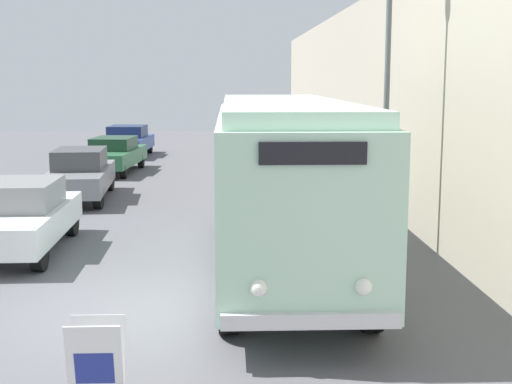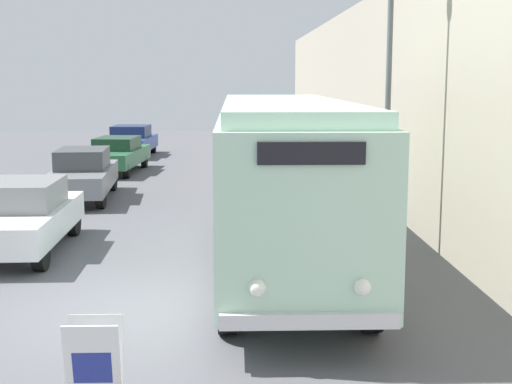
# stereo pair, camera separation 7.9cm
# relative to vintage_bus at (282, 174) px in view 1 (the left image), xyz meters

# --- Properties ---
(ground_plane) EXTENTS (80.00, 80.00, 0.00)m
(ground_plane) POSITION_rel_vintage_bus_xyz_m (-2.80, -2.57, -1.87)
(ground_plane) COLOR #56565B
(building_wall_right) EXTENTS (0.30, 60.00, 6.29)m
(building_wall_right) POSITION_rel_vintage_bus_xyz_m (3.56, 7.43, 1.27)
(building_wall_right) COLOR #B2A893
(building_wall_right) RESTS_ON ground_plane
(vintage_bus) EXTENTS (2.41, 9.97, 3.28)m
(vintage_bus) POSITION_rel_vintage_bus_xyz_m (0.00, 0.00, 0.00)
(vintage_bus) COLOR black
(vintage_bus) RESTS_ON ground_plane
(sign_board) EXTENTS (0.61, 0.40, 1.07)m
(sign_board) POSITION_rel_vintage_bus_xyz_m (-2.51, -5.99, -1.35)
(sign_board) COLOR gray
(sign_board) RESTS_ON ground_plane
(streetlamp) EXTENTS (0.36, 0.36, 6.91)m
(streetlamp) POSITION_rel_vintage_bus_xyz_m (2.27, 1.32, 2.56)
(streetlamp) COLOR #595E60
(streetlamp) RESTS_ON ground_plane
(parked_car_near) EXTENTS (1.89, 4.60, 1.53)m
(parked_car_near) POSITION_rel_vintage_bus_xyz_m (-5.50, 1.59, -1.09)
(parked_car_near) COLOR black
(parked_car_near) RESTS_ON ground_plane
(parked_car_mid) EXTENTS (2.03, 4.86, 1.55)m
(parked_car_mid) POSITION_rel_vintage_bus_xyz_m (-5.61, 8.33, -1.09)
(parked_car_mid) COLOR black
(parked_car_mid) RESTS_ON ground_plane
(parked_car_far) EXTENTS (2.13, 4.80, 1.39)m
(parked_car_far) POSITION_rel_vintage_bus_xyz_m (-5.58, 14.66, -1.14)
(parked_car_far) COLOR black
(parked_car_far) RESTS_ON ground_plane
(parked_car_distant) EXTENTS (2.17, 4.36, 1.45)m
(parked_car_distant) POSITION_rel_vintage_bus_xyz_m (-5.90, 20.77, -1.14)
(parked_car_distant) COLOR black
(parked_car_distant) RESTS_ON ground_plane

